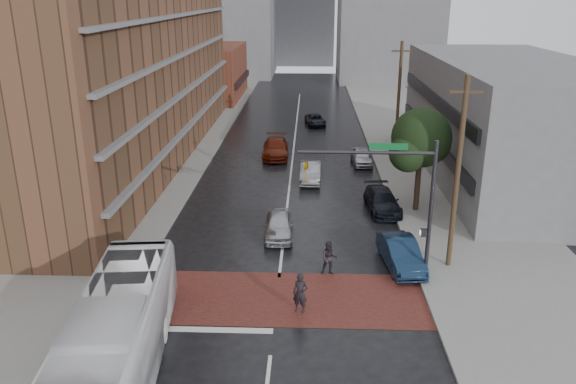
# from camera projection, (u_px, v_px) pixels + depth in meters

# --- Properties ---
(ground) EXTENTS (160.00, 160.00, 0.00)m
(ground) POSITION_uv_depth(u_px,v_px,m) (276.00, 303.00, 26.02)
(ground) COLOR black
(ground) RESTS_ON ground
(crosswalk) EXTENTS (14.00, 5.00, 0.02)m
(crosswalk) POSITION_uv_depth(u_px,v_px,m) (277.00, 298.00, 26.49)
(crosswalk) COLOR maroon
(crosswalk) RESTS_ON ground
(sidewalk_west) EXTENTS (9.00, 90.00, 0.15)m
(sidewalk_west) POSITION_uv_depth(u_px,v_px,m) (164.00, 154.00, 49.97)
(sidewalk_west) COLOR gray
(sidewalk_west) RESTS_ON ground
(sidewalk_east) EXTENTS (9.00, 90.00, 0.15)m
(sidewalk_east) POSITION_uv_depth(u_px,v_px,m) (424.00, 157.00, 49.12)
(sidewalk_east) COLOR gray
(sidewalk_east) RESTS_ON ground
(storefront_west) EXTENTS (8.00, 16.00, 7.00)m
(storefront_west) POSITION_uv_depth(u_px,v_px,m) (211.00, 72.00, 76.16)
(storefront_west) COLOR brown
(storefront_west) RESTS_ON ground
(building_east) EXTENTS (11.00, 26.00, 9.00)m
(building_east) POSITION_uv_depth(u_px,v_px,m) (507.00, 120.00, 42.75)
(building_east) COLOR slate
(building_east) RESTS_ON ground
(distant_tower_center) EXTENTS (12.00, 10.00, 24.00)m
(distant_tower_center) POSITION_uv_depth(u_px,v_px,m) (304.00, 2.00, 111.51)
(distant_tower_center) COLOR slate
(distant_tower_center) RESTS_ON ground
(street_tree) EXTENTS (4.20, 4.10, 6.90)m
(street_tree) POSITION_uv_depth(u_px,v_px,m) (421.00, 142.00, 35.47)
(street_tree) COLOR #332319
(street_tree) RESTS_ON ground
(signal_mast) EXTENTS (6.50, 0.30, 7.20)m
(signal_mast) POSITION_uv_depth(u_px,v_px,m) (402.00, 191.00, 26.58)
(signal_mast) COLOR #2D2D33
(signal_mast) RESTS_ON ground
(utility_pole_near) EXTENTS (1.60, 0.26, 10.00)m
(utility_pole_near) POSITION_uv_depth(u_px,v_px,m) (458.00, 174.00, 27.75)
(utility_pole_near) COLOR #473321
(utility_pole_near) RESTS_ON ground
(utility_pole_far) EXTENTS (1.60, 0.26, 10.00)m
(utility_pole_far) POSITION_uv_depth(u_px,v_px,m) (398.00, 101.00, 46.59)
(utility_pole_far) COLOR #473321
(utility_pole_far) RESTS_ON ground
(transit_bus) EXTENTS (4.07, 12.37, 3.38)m
(transit_bus) POSITION_uv_depth(u_px,v_px,m) (115.00, 341.00, 20.31)
(transit_bus) COLOR white
(transit_bus) RESTS_ON ground
(pedestrian_a) EXTENTS (0.79, 0.62, 1.89)m
(pedestrian_a) POSITION_uv_depth(u_px,v_px,m) (300.00, 293.00, 25.01)
(pedestrian_a) COLOR black
(pedestrian_a) RESTS_ON ground
(pedestrian_b) EXTENTS (0.88, 0.70, 1.79)m
(pedestrian_b) POSITION_uv_depth(u_px,v_px,m) (329.00, 258.00, 28.46)
(pedestrian_b) COLOR #272227
(pedestrian_b) RESTS_ON ground
(car_travel_a) EXTENTS (1.80, 4.19, 1.41)m
(car_travel_a) POSITION_uv_depth(u_px,v_px,m) (279.00, 225.00, 33.02)
(car_travel_a) COLOR #B7BBBF
(car_travel_a) RESTS_ON ground
(car_travel_b) EXTENTS (1.62, 4.41, 1.44)m
(car_travel_b) POSITION_uv_depth(u_px,v_px,m) (311.00, 172.00, 42.76)
(car_travel_b) COLOR #999AA0
(car_travel_b) RESTS_ON ground
(car_travel_c) EXTENTS (2.34, 5.47, 1.57)m
(car_travel_c) POSITION_uv_depth(u_px,v_px,m) (276.00, 148.00, 49.23)
(car_travel_c) COLOR maroon
(car_travel_c) RESTS_ON ground
(suv_travel) EXTENTS (2.50, 4.41, 1.16)m
(suv_travel) POSITION_uv_depth(u_px,v_px,m) (315.00, 120.00, 61.13)
(suv_travel) COLOR black
(suv_travel) RESTS_ON ground
(car_parked_near) EXTENTS (2.17, 4.74, 1.51)m
(car_parked_near) POSITION_uv_depth(u_px,v_px,m) (401.00, 253.00, 29.31)
(car_parked_near) COLOR #12253F
(car_parked_near) RESTS_ON ground
(car_parked_mid) EXTENTS (2.34, 4.91, 1.38)m
(car_parked_mid) POSITION_uv_depth(u_px,v_px,m) (382.00, 201.00, 36.91)
(car_parked_mid) COLOR black
(car_parked_mid) RESTS_ON ground
(car_parked_far) EXTENTS (1.76, 4.01, 1.34)m
(car_parked_far) POSITION_uv_depth(u_px,v_px,m) (362.00, 156.00, 47.09)
(car_parked_far) COLOR #B7B9C0
(car_parked_far) RESTS_ON ground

